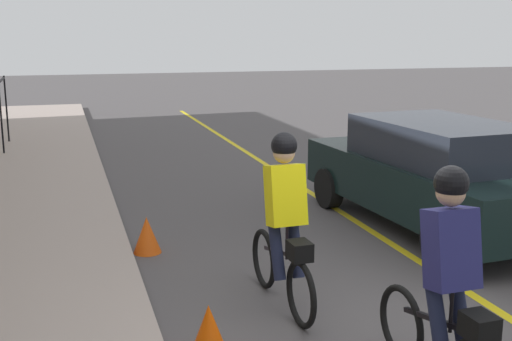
% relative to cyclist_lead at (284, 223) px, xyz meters
% --- Properties ---
extents(ground_plane, '(80.00, 80.00, 0.00)m').
position_rel_cyclist_lead_xyz_m(ground_plane, '(-0.86, -0.46, -0.91)').
color(ground_plane, '#4D494A').
extents(lane_line_centre, '(36.00, 0.12, 0.01)m').
position_rel_cyclist_lead_xyz_m(lane_line_centre, '(-0.86, -2.06, -0.91)').
color(lane_line_centre, yellow).
rests_on(lane_line_centre, ground).
extents(cyclist_lead, '(1.71, 0.37, 1.83)m').
position_rel_cyclist_lead_xyz_m(cyclist_lead, '(0.00, 0.00, 0.00)').
color(cyclist_lead, black).
rests_on(cyclist_lead, ground).
extents(cyclist_follow, '(1.71, 0.37, 1.83)m').
position_rel_cyclist_lead_xyz_m(cyclist_follow, '(-1.88, -0.65, 0.00)').
color(cyclist_follow, black).
rests_on(cyclist_follow, ground).
extents(patrol_sedan, '(4.50, 2.15, 1.58)m').
position_rel_cyclist_lead_xyz_m(patrol_sedan, '(1.99, -2.92, -0.09)').
color(patrol_sedan, black).
rests_on(patrol_sedan, ground).
extents(traffic_cone_near, '(0.36, 0.36, 0.47)m').
position_rel_cyclist_lead_xyz_m(traffic_cone_near, '(2.13, 1.11, -0.67)').
color(traffic_cone_near, '#EB5310').
rests_on(traffic_cone_near, ground).
extents(traffic_cone_far, '(0.36, 0.36, 0.49)m').
position_rel_cyclist_lead_xyz_m(traffic_cone_far, '(-0.80, 0.96, -0.66)').
color(traffic_cone_far, '#EE4F05').
rests_on(traffic_cone_far, ground).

